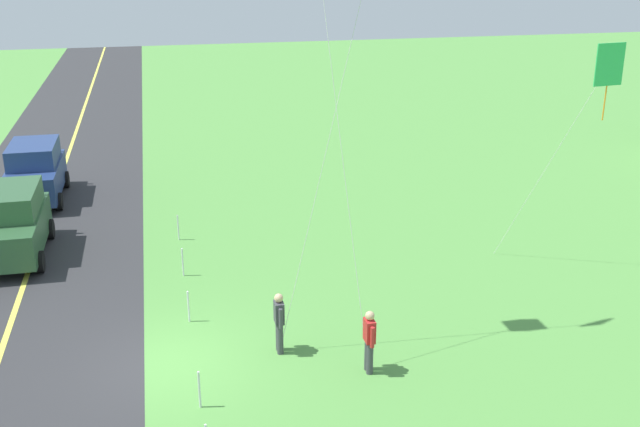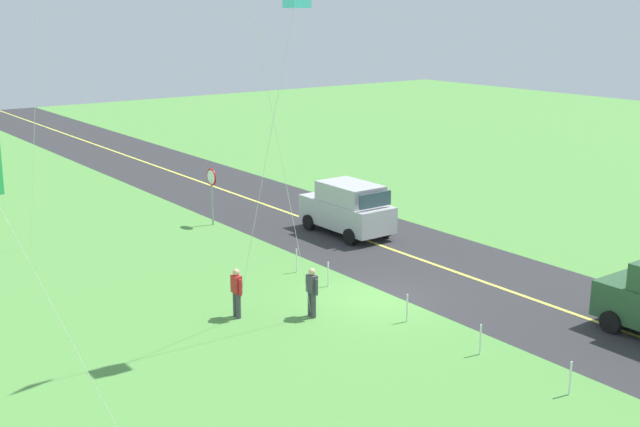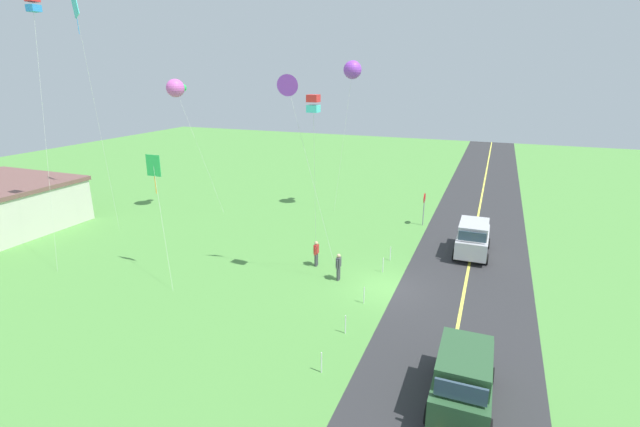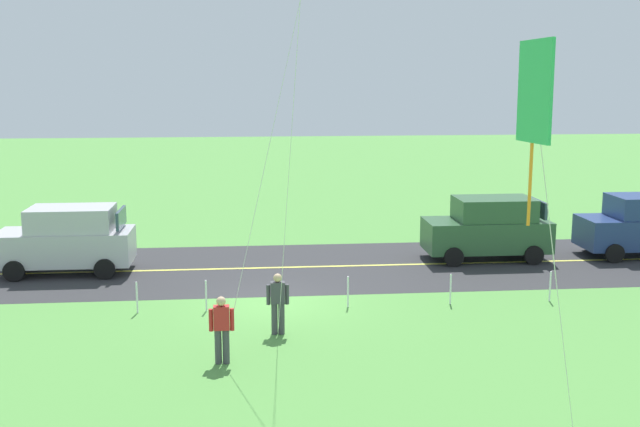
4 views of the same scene
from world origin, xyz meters
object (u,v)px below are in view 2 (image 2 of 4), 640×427
car_suv_foreground (348,208)px  stop_sign (212,185)px  person_adult_near (237,291)px  person_adult_companion (312,291)px

car_suv_foreground → stop_sign: (4.75, 3.90, 0.65)m
car_suv_foreground → person_adult_near: 10.26m
person_adult_near → person_adult_companion: bearing=-37.3°
stop_sign → person_adult_companion: stop_sign is taller
car_suv_foreground → person_adult_companion: 9.60m
stop_sign → person_adult_near: size_ratio=1.60×
person_adult_near → person_adult_companion: same height
car_suv_foreground → person_adult_near: car_suv_foreground is taller
stop_sign → person_adult_near: 11.27m
stop_sign → car_suv_foreground: bearing=-140.6°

